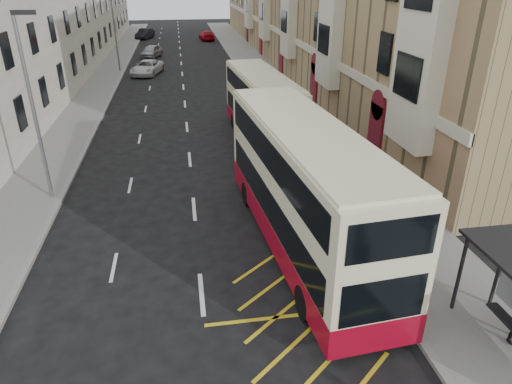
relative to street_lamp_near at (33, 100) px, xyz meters
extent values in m
cube|color=slate|center=(14.35, 18.00, -4.56)|extent=(4.00, 120.00, 0.15)
cube|color=slate|center=(-1.15, 18.00, -4.56)|extent=(3.00, 120.00, 0.15)
cube|color=gray|center=(12.35, 18.00, -4.56)|extent=(0.25, 120.00, 0.15)
cube|color=gray|center=(0.35, 18.00, -4.56)|extent=(0.25, 120.00, 0.15)
cube|color=beige|center=(16.32, 33.50, -0.64)|extent=(0.18, 79.00, 0.50)
cube|color=beige|center=(16.00, -2.00, 2.86)|extent=(0.80, 3.20, 10.00)
cube|color=beige|center=(16.00, 10.00, 2.86)|extent=(0.80, 3.20, 10.00)
cube|color=maroon|center=(16.30, 2.00, -2.94)|extent=(0.20, 1.60, 3.00)
cube|color=maroon|center=(16.30, 14.00, -2.94)|extent=(0.20, 1.60, 3.00)
cube|color=maroon|center=(16.30, 26.00, -2.94)|extent=(0.20, 1.60, 3.00)
cube|color=maroon|center=(16.30, 38.00, -2.94)|extent=(0.20, 1.60, 3.00)
cube|color=maroon|center=(16.30, 50.00, -2.94)|extent=(0.20, 1.60, 3.00)
cube|color=silver|center=(-7.15, 33.50, 1.86)|extent=(9.00, 79.00, 13.00)
cube|color=black|center=(13.91, -10.10, -3.19)|extent=(0.08, 0.08, 2.60)
cube|color=black|center=(15.19, -10.10, -3.19)|extent=(0.08, 0.08, 2.60)
cube|color=black|center=(14.80, -11.40, -4.04)|extent=(0.35, 1.60, 0.06)
cylinder|color=red|center=(12.60, -9.50, -3.99)|extent=(0.06, 0.06, 1.00)
cylinder|color=red|center=(12.60, -6.25, -3.99)|extent=(0.06, 0.06, 1.00)
cylinder|color=red|center=(12.60, -3.00, -3.99)|extent=(0.06, 0.06, 1.00)
cube|color=red|center=(12.60, -6.25, -3.51)|extent=(0.05, 6.50, 0.06)
cube|color=red|center=(12.60, -6.25, -3.94)|extent=(0.05, 6.50, 0.06)
cylinder|color=slate|center=(-0.05, 0.00, -0.49)|extent=(0.16, 0.16, 8.00)
cube|color=black|center=(0.35, 0.00, 3.41)|extent=(0.90, 0.18, 0.18)
cylinder|color=slate|center=(-0.05, 30.00, -0.49)|extent=(0.16, 0.16, 8.00)
cube|color=beige|center=(10.28, -5.69, -2.11)|extent=(3.68, 12.12, 4.29)
cube|color=maroon|center=(10.28, -5.69, -3.77)|extent=(3.71, 12.16, 0.98)
cube|color=black|center=(10.28, -5.69, -2.63)|extent=(3.64, 11.17, 1.19)
cube|color=black|center=(10.28, -5.69, -0.78)|extent=(3.64, 11.17, 1.09)
cube|color=beige|center=(10.28, -5.69, 0.08)|extent=(3.53, 11.64, 0.13)
cube|color=black|center=(9.80, 0.24, -2.57)|extent=(2.31, 0.27, 1.41)
cube|color=black|center=(9.80, 0.24, -0.35)|extent=(1.90, 0.24, 0.49)
cube|color=black|center=(10.77, -11.62, -2.57)|extent=(2.31, 0.27, 1.30)
cylinder|color=black|center=(8.75, -1.98, -4.09)|extent=(0.39, 1.11, 1.09)
cylinder|color=black|center=(11.19, -1.78, -4.09)|extent=(0.39, 1.11, 1.09)
cylinder|color=black|center=(9.37, -9.59, -4.09)|extent=(0.39, 1.11, 1.09)
cylinder|color=black|center=(11.82, -9.40, -4.09)|extent=(0.39, 1.11, 1.09)
cube|color=beige|center=(10.82, 6.09, -2.43)|extent=(3.14, 10.56, 3.74)
cube|color=maroon|center=(10.82, 6.09, -3.88)|extent=(3.17, 10.59, 0.85)
cube|color=black|center=(10.82, 6.09, -2.88)|extent=(3.12, 9.74, 1.04)
cube|color=black|center=(10.82, 6.09, -1.27)|extent=(3.12, 9.74, 0.95)
cube|color=beige|center=(10.82, 6.09, -0.53)|extent=(3.01, 10.14, 0.11)
cube|color=black|center=(10.43, 11.27, -2.84)|extent=(2.01, 0.23, 1.23)
cube|color=black|center=(10.43, 11.27, -0.90)|extent=(1.66, 0.20, 0.43)
cube|color=black|center=(11.21, 0.92, -2.84)|extent=(2.01, 0.23, 1.14)
cylinder|color=black|center=(9.50, 9.34, -4.16)|extent=(0.34, 0.96, 0.95)
cylinder|color=black|center=(11.63, 9.50, -4.16)|extent=(0.34, 0.96, 0.95)
cylinder|color=black|center=(10.00, 2.69, -4.16)|extent=(0.34, 0.96, 0.95)
cylinder|color=black|center=(12.13, 2.85, -4.16)|extent=(0.34, 0.96, 0.95)
imported|color=black|center=(14.08, -5.49, -3.63)|extent=(1.02, 0.45, 1.72)
imported|color=silver|center=(2.87, 28.21, -3.94)|extent=(3.60, 5.46, 1.39)
imported|color=#929499|center=(2.84, 38.36, -3.89)|extent=(3.00, 4.69, 1.49)
imported|color=black|center=(1.15, 56.50, -3.88)|extent=(2.95, 4.88, 1.52)
imported|color=#AE050D|center=(10.54, 53.33, -3.94)|extent=(2.38, 4.94, 1.39)
camera|label=1|loc=(6.18, -20.05, 4.83)|focal=32.00mm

